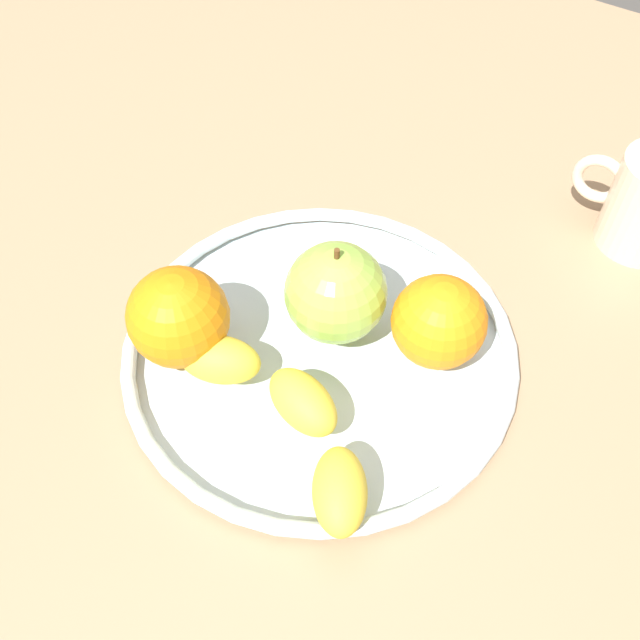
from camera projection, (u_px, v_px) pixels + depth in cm
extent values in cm
cube|color=#9B7B5B|center=(320.00, 369.00, 61.10)|extent=(135.46, 135.46, 4.00)
cylinder|color=silver|center=(320.00, 353.00, 59.29)|extent=(30.93, 30.93, 0.60)
torus|color=silver|center=(320.00, 347.00, 58.58)|extent=(32.22, 32.22, 1.20)
ellipsoid|color=yellow|center=(340.00, 491.00, 48.20)|extent=(6.74, 7.45, 3.77)
ellipsoid|color=yellow|center=(303.00, 402.00, 52.49)|extent=(7.25, 5.44, 3.77)
ellipsoid|color=yellow|center=(220.00, 360.00, 54.80)|extent=(7.40, 5.97, 3.77)
ellipsoid|color=brown|center=(183.00, 354.00, 55.13)|extent=(2.87, 3.21, 2.64)
sphere|color=#8FBB44|center=(335.00, 292.00, 56.07)|extent=(8.14, 8.14, 8.14)
cylinder|color=#593819|center=(336.00, 255.00, 52.70)|extent=(0.44, 0.44, 1.20)
sphere|color=orange|center=(178.00, 317.00, 54.69)|extent=(7.93, 7.93, 7.93)
sphere|color=orange|center=(439.00, 322.00, 54.74)|extent=(7.39, 7.39, 7.39)
torus|color=beige|center=(599.00, 179.00, 65.50)|extent=(5.00, 1.00, 5.00)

